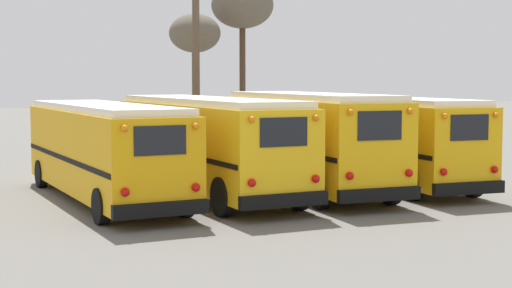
{
  "coord_description": "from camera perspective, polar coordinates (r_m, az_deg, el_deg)",
  "views": [
    {
      "loc": [
        -9.9,
        -22.86,
        3.68
      ],
      "look_at": [
        0.0,
        0.38,
        1.58
      ],
      "focal_mm": 55.0,
      "sensor_mm": 36.0,
      "label": 1
    }
  ],
  "objects": [
    {
      "name": "school_bus_3",
      "position": [
        27.67,
        9.36,
        0.5
      ],
      "size": [
        2.93,
        10.17,
        3.04
      ],
      "color": "#EAAA0F",
      "rests_on": "ground"
    },
    {
      "name": "school_bus_1",
      "position": [
        24.93,
        -3.64,
        0.18
      ],
      "size": [
        3.02,
        10.85,
        3.08
      ],
      "color": "yellow",
      "rests_on": "ground"
    },
    {
      "name": "school_bus_2",
      "position": [
        25.57,
        3.81,
        0.43
      ],
      "size": [
        2.86,
        9.53,
        3.22
      ],
      "color": "#EAAA0F",
      "rests_on": "ground"
    },
    {
      "name": "ground_plane",
      "position": [
        25.18,
        0.34,
        -3.65
      ],
      "size": [
        160.0,
        160.0,
        0.0
      ],
      "primitive_type": "plane",
      "color": "#66635E"
    },
    {
      "name": "utility_pole",
      "position": [
        33.64,
        -4.38,
        6.11
      ],
      "size": [
        1.8,
        0.31,
        8.69
      ],
      "color": "brown",
      "rests_on": "ground"
    },
    {
      "name": "bare_tree_0",
      "position": [
        37.42,
        -4.47,
        7.85
      ],
      "size": [
        2.44,
        2.44,
        6.75
      ],
      "color": "brown",
      "rests_on": "ground"
    },
    {
      "name": "bare_tree_2",
      "position": [
        38.92,
        -1.0,
        9.92
      ],
      "size": [
        3.05,
        3.05,
        8.44
      ],
      "color": "#473323",
      "rests_on": "ground"
    },
    {
      "name": "school_bus_0",
      "position": [
        24.02,
        -11.01,
        -0.3
      ],
      "size": [
        3.06,
        10.46,
        2.93
      ],
      "color": "#E5A00C",
      "rests_on": "ground"
    }
  ]
}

